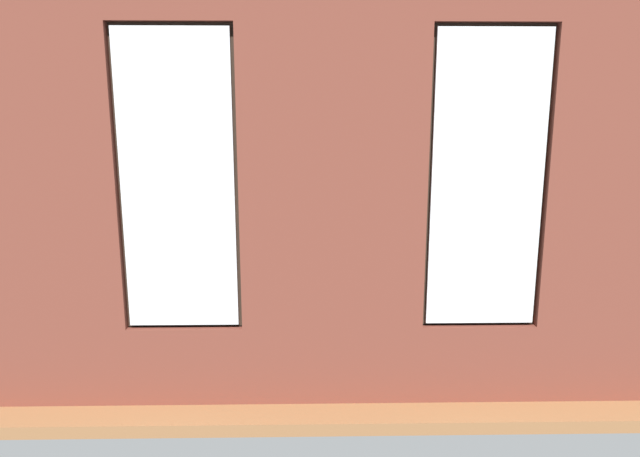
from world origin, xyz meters
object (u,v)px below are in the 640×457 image
object	(u,v)px
candle_jar	(309,262)
tv_flatscreen	(119,218)
couch_by_window	(314,329)
couch_left	(505,268)
potted_plant_beside_window_right	(61,318)
potted_plant_corner_far_left	(603,290)
potted_plant_corner_near_left	(478,213)
potted_plant_by_left_couch	(446,246)
remote_black	(294,264)
coffee_table	(309,271)
remote_silver	(273,268)
papasan_chair	(271,237)
table_plant_small	(340,256)
cup_ceramic	(318,265)
media_console	(122,265)
potted_plant_mid_room_small	(376,260)

from	to	relation	value
candle_jar	tv_flatscreen	xyz separation A→B (m)	(2.42, -0.59, 0.43)
couch_by_window	couch_left	world-z (taller)	same
couch_by_window	potted_plant_beside_window_right	bearing A→B (deg)	2.66
couch_left	potted_plant_corner_far_left	world-z (taller)	potted_plant_corner_far_left
potted_plant_corner_near_left	potted_plant_beside_window_right	size ratio (longest dim) A/B	1.12
couch_by_window	potted_plant_corner_near_left	distance (m)	4.51
potted_plant_corner_far_left	potted_plant_by_left_couch	distance (m)	3.54
couch_by_window	remote_black	distance (m)	1.87
coffee_table	remote_silver	world-z (taller)	remote_silver
candle_jar	papasan_chair	world-z (taller)	papasan_chair
table_plant_small	remote_silver	size ratio (longest dim) A/B	1.08
couch_left	cup_ceramic	distance (m)	2.36
cup_ceramic	media_console	size ratio (longest dim) A/B	0.08
couch_left	potted_plant_by_left_couch	distance (m)	1.47
table_plant_small	potted_plant_mid_room_small	size ratio (longest dim) A/B	0.39
couch_by_window	couch_left	size ratio (longest dim) A/B	0.97
couch_left	remote_black	bearing A→B (deg)	-83.32
potted_plant_corner_far_left	potted_plant_corner_near_left	bearing A→B (deg)	-90.13
couch_left	potted_plant_by_left_couch	xyz separation A→B (m)	(0.40, -1.41, -0.06)
coffee_table	candle_jar	xyz separation A→B (m)	(0.00, 0.00, 0.11)
tv_flatscreen	table_plant_small	bearing A→B (deg)	170.54
coffee_table	table_plant_small	bearing A→B (deg)	-161.93
couch_by_window	table_plant_small	distance (m)	1.92
tv_flatscreen	potted_plant_corner_far_left	distance (m)	5.58
table_plant_small	tv_flatscreen	distance (m)	2.88
potted_plant_mid_room_small	potted_plant_by_left_couch	xyz separation A→B (m)	(-1.16, -0.95, -0.05)
remote_silver	table_plant_small	bearing A→B (deg)	-31.09
coffee_table	potted_plant_corner_far_left	xyz separation A→B (m)	(-2.59, 1.85, 0.35)
candle_jar	potted_plant_corner_near_left	world-z (taller)	potted_plant_corner_near_left
couch_by_window	remote_silver	xyz separation A→B (m)	(0.47, -1.65, 0.10)
potted_plant_by_left_couch	papasan_chair	bearing A→B (deg)	2.45
table_plant_small	media_console	world-z (taller)	table_plant_small
couch_left	couch_by_window	bearing A→B (deg)	-46.47
cup_ceramic	papasan_chair	xyz separation A→B (m)	(0.66, -1.62, -0.02)
tv_flatscreen	candle_jar	bearing A→B (deg)	166.21
coffee_table	potted_plant_mid_room_small	size ratio (longest dim) A/B	2.98
coffee_table	remote_black	bearing A→B (deg)	-27.15
couch_by_window	remote_black	xyz separation A→B (m)	(0.23, -1.85, 0.10)
potted_plant_corner_near_left	tv_flatscreen	bearing A→B (deg)	15.09
remote_silver	papasan_chair	world-z (taller)	papasan_chair
coffee_table	potted_plant_corner_near_left	distance (m)	3.26
remote_silver	papasan_chair	xyz separation A→B (m)	(0.13, -1.62, 0.02)
potted_plant_corner_near_left	cup_ceramic	bearing A→B (deg)	39.57
cup_ceramic	potted_plant_corner_far_left	size ratio (longest dim) A/B	0.07
candle_jar	table_plant_small	world-z (taller)	table_plant_small
remote_black	potted_plant_by_left_couch	distance (m)	2.70
remote_black	potted_plant_mid_room_small	size ratio (longest dim) A/B	0.36
cup_ceramic	tv_flatscreen	xyz separation A→B (m)	(2.53, -0.70, 0.44)
couch_by_window	potted_plant_by_left_couch	bearing A→B (deg)	-120.53
media_console	potted_plant_beside_window_right	bearing A→B (deg)	96.35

